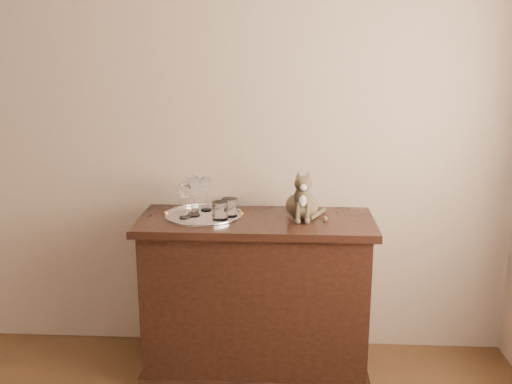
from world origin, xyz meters
The scene contains 10 objects.
wall_back centered at (0.00, 2.25, 1.35)m, with size 4.00×0.10×2.70m, color tan.
sideboard centered at (0.60, 1.94, 0.42)m, with size 1.20×0.50×0.85m, color black, non-canonical shape.
tray centered at (0.33, 1.96, 0.85)m, with size 0.40×0.40×0.01m, color silver.
wine_glass_a centered at (0.26, 2.04, 0.95)m, with size 0.07×0.07×0.19m, color silver, non-canonical shape.
wine_glass_b centered at (0.33, 2.06, 0.95)m, with size 0.07×0.07×0.19m, color white, non-canonical shape.
wine_glass_c centered at (0.24, 1.91, 0.95)m, with size 0.07×0.07×0.19m, color white, non-canonical shape.
wine_glass_d centered at (0.28, 1.96, 0.96)m, with size 0.08×0.08×0.21m, color white, non-canonical shape.
tumbler_a centered at (0.42, 1.89, 0.90)m, with size 0.08×0.08×0.09m, color white.
tumbler_c centered at (0.46, 1.95, 0.90)m, with size 0.08×0.08×0.09m, color silver.
cat centered at (0.83, 1.97, 0.98)m, with size 0.26×0.24×0.26m, color brown, non-canonical shape.
Camera 1 is at (0.76, -0.84, 1.67)m, focal length 40.00 mm.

